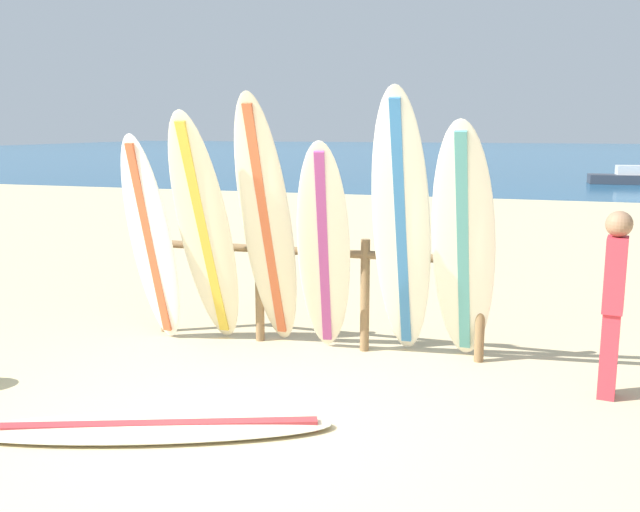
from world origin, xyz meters
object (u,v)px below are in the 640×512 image
Objects in this scene: surfboard_leaning_right at (463,248)px; beachgoer_standing at (613,297)px; surfboard_leaning_far_left at (151,241)px; surfboard_leaning_center_right at (402,230)px; surfboard_rack at (311,277)px; surfboard_leaning_center_left at (267,226)px; surfboard_leaning_center at (324,252)px; surfboard_leaning_left at (205,233)px; surfboard_lying_on_sand at (145,428)px; small_boat_offshore at (631,177)px.

surfboard_leaning_right is 1.47× the size of beachgoer_standing.
surfboard_leaning_far_left is 2.51m from surfboard_leaning_center_right.
surfboard_leaning_center_right reaches higher than surfboard_leaning_far_left.
surfboard_leaning_center_left is at bearing -136.20° from surfboard_rack.
surfboard_leaning_center_right is (0.70, 0.10, 0.22)m from surfboard_leaning_center.
surfboard_leaning_center is (1.19, 0.03, -0.13)m from surfboard_leaning_left.
surfboard_leaning_center_left is at bearing 85.16° from surfboard_lying_on_sand.
surfboard_leaning_right is at bearing 2.13° from surfboard_leaning_far_left.
surfboard_leaning_center_right reaches higher than surfboard_leaning_center_left.
surfboard_leaning_left is at bearing -169.94° from surfboard_leaning_center_left.
surfboard_leaning_far_left is (-1.54, -0.41, 0.35)m from surfboard_rack.
surfboard_leaning_far_left is 0.85× the size of surfboard_leaning_center_left.
small_boat_offshore is (5.83, 23.47, -0.99)m from surfboard_leaning_center_left.
surfboard_lying_on_sand is (-2.02, -2.01, -1.09)m from surfboard_leaning_right.
surfboard_leaning_far_left is 1.02× the size of surfboard_leaning_center.
surfboard_lying_on_sand is (-0.76, -1.91, -1.00)m from surfboard_leaning_center.
surfboard_leaning_center_right is at bearing 2.66° from surfboard_leaning_far_left.
surfboard_leaning_far_left is 0.61m from surfboard_leaning_left.
surfboard_leaning_left is 0.94× the size of surfboard_leaning_center_left.
surfboard_leaning_left is at bearing -155.40° from surfboard_rack.
beachgoer_standing reaches higher than small_boat_offshore.
surfboard_leaning_center_left is 2.34m from surfboard_lying_on_sand.
surfboard_rack is 0.71m from surfboard_leaning_center_left.
small_boat_offshore is (5.49, 23.15, -0.45)m from surfboard_rack.
surfboard_leaning_right reaches higher than surfboard_leaning_center.
surfboard_rack is 1.52× the size of surfboard_leaning_right.
surfboard_leaning_right reaches higher than surfboard_leaning_far_left.
surfboard_lying_on_sand is (1.03, -1.90, -1.03)m from surfboard_leaning_far_left.
small_boat_offshore is (6.43, 23.58, -0.91)m from surfboard_leaning_left.
surfboard_leaning_center_left is 0.78× the size of small_boat_offshore.
surfboard_leaning_center_left is 1.11× the size of surfboard_leaning_right.
surfboard_leaning_left is 2.45m from surfboard_leaning_right.
beachgoer_standing reaches higher than surfboard_lying_on_sand.
surfboard_leaning_center reaches higher than beachgoer_standing.
surfboard_leaning_center_left reaches higher than surfboard_leaning_left.
surfboard_rack is at bearing 77.71° from surfboard_lying_on_sand.
surfboard_rack is 1.15m from surfboard_leaning_center_right.
surfboard_leaning_center_right reaches higher than surfboard_leaning_right.
surfboard_leaning_right reaches higher than beachgoer_standing.
beachgoer_standing is (3.24, 1.73, 0.81)m from surfboard_lying_on_sand.
surfboard_rack is at bearing 122.71° from surfboard_leaning_center.
surfboard_leaning_center reaches higher than surfboard_rack.
surfboard_leaning_center_left is at bearing -103.94° from small_boat_offshore.
surfboard_leaning_right is 0.83× the size of surfboard_lying_on_sand.
surfboard_rack is 2.24× the size of beachgoer_standing.
surfboard_leaning_right is (3.05, 0.11, 0.07)m from surfboard_leaning_far_left.
surfboard_leaning_center_right reaches higher than beachgoer_standing.
surfboard_leaning_center_right is (1.89, 0.13, 0.09)m from surfboard_leaning_left.
surfboard_leaning_center_left reaches higher than surfboard_rack.
surfboard_leaning_far_left is 1.39× the size of beachgoer_standing.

